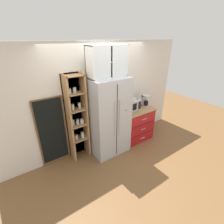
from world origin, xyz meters
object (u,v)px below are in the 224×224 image
(coffee_maker, at_px, (145,100))
(bottle_clear, at_px, (137,104))
(bottle_green, at_px, (137,104))
(chalkboard_menu, at_px, (52,132))
(mug_red, at_px, (140,105))
(mug_cream, at_px, (136,107))
(microwave, at_px, (130,105))
(refrigerator, at_px, (108,117))

(coffee_maker, distance_m, bottle_clear, 0.32)
(bottle_green, distance_m, chalkboard_menu, 2.16)
(mug_red, xyz_separation_m, bottle_green, (-0.16, -0.06, 0.08))
(coffee_maker, xyz_separation_m, bottle_clear, (-0.32, -0.02, -0.03))
(mug_cream, relative_size, chalkboard_menu, 0.07)
(mug_cream, bearing_deg, mug_red, 5.47)
(mug_cream, distance_m, bottle_green, 0.09)
(coffee_maker, xyz_separation_m, mug_cream, (-0.32, 0.02, -0.11))
(microwave, distance_m, mug_cream, 0.20)
(chalkboard_menu, bearing_deg, bottle_green, -8.07)
(bottle_clear, bearing_deg, chalkboard_menu, 172.17)
(chalkboard_menu, bearing_deg, refrigerator, -14.08)
(refrigerator, xyz_separation_m, coffee_maker, (1.22, 0.03, 0.13))
(mug_red, distance_m, bottle_green, 0.19)
(chalkboard_menu, bearing_deg, mug_cream, -6.93)
(mug_red, height_order, mug_cream, mug_red)
(refrigerator, bearing_deg, bottle_green, 0.40)
(mug_cream, bearing_deg, microwave, 171.46)
(coffee_maker, bearing_deg, mug_cream, 177.16)
(refrigerator, distance_m, bottle_clear, 0.90)
(microwave, height_order, chalkboard_menu, chalkboard_menu)
(mug_red, xyz_separation_m, mug_cream, (-0.16, -0.02, -0.00))
(coffee_maker, xyz_separation_m, bottle_green, (-0.32, -0.03, -0.03))
(coffee_maker, relative_size, mug_red, 2.86)
(refrigerator, bearing_deg, mug_red, 3.47)
(coffee_maker, distance_m, mug_cream, 0.34)
(mug_red, relative_size, bottle_green, 0.39)
(bottle_clear, bearing_deg, microwave, 160.90)
(microwave, xyz_separation_m, mug_cream, (0.18, -0.03, -0.09))
(microwave, bearing_deg, chalkboard_menu, 173.22)
(refrigerator, distance_m, chalkboard_menu, 1.27)
(coffee_maker, relative_size, chalkboard_menu, 0.20)
(refrigerator, height_order, bottle_green, refrigerator)
(microwave, bearing_deg, bottle_green, -21.76)
(mug_red, distance_m, bottle_clear, 0.19)
(bottle_clear, height_order, bottle_green, bottle_green)
(refrigerator, height_order, microwave, refrigerator)
(mug_cream, bearing_deg, coffee_maker, -2.84)
(microwave, height_order, mug_red, microwave)
(microwave, height_order, bottle_green, bottle_green)
(coffee_maker, relative_size, bottle_clear, 1.13)
(bottle_green, xyz_separation_m, chalkboard_menu, (-2.12, 0.30, -0.24))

